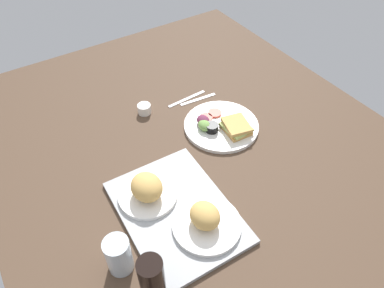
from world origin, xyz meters
TOP-DOWN VIEW (x-y plane):
  - ground_plane at (0.00, 0.00)cm, footprint 190.00×150.00cm
  - serving_tray at (-18.44, 22.20)cm, footprint 46.11×34.53cm
  - bread_plate_near at (-28.07, 17.35)cm, footprint 21.59×21.59cm
  - bread_plate_far at (-8.69, 27.30)cm, footprint 19.71×19.71cm
  - plate_with_salad at (6.29, -13.84)cm, footprint 30.07×30.07cm
  - drinking_glass at (-25.34, 44.85)cm, footprint 7.36×7.36cm
  - soda_bottle at (-39.60, 41.39)cm, footprint 6.40×6.40cm
  - espresso_cup at (31.89, 7.59)cm, footprint 5.60×5.60cm
  - fork at (26.94, -16.24)cm, footprint 2.95×17.06cm
  - knife at (29.94, -12.24)cm, footprint 2.43×19.05cm

SIDE VIEW (x-z plane):
  - ground_plane at x=0.00cm, z-range -3.00..0.00cm
  - fork at x=26.94cm, z-range 0.00..0.50cm
  - knife at x=29.94cm, z-range 0.00..0.50cm
  - serving_tray at x=-18.44cm, z-range 0.00..1.60cm
  - plate_with_salad at x=6.29cm, z-range -1.05..4.35cm
  - espresso_cup at x=31.89cm, z-range 0.00..4.00cm
  - bread_plate_near at x=-28.07cm, z-range 0.18..8.59cm
  - bread_plate_far at x=-8.69cm, z-range 0.56..9.84cm
  - drinking_glass at x=-25.34cm, z-range 0.00..12.80cm
  - soda_bottle at x=-39.60cm, z-range 0.00..21.71cm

